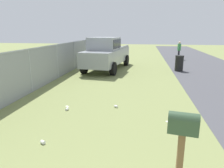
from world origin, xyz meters
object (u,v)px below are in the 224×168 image
at_px(mailbox, 183,130).
at_px(trash_bin, 179,63).
at_px(pickup_truck, 106,53).
at_px(pedestrian, 179,49).

distance_m(mailbox, trash_bin, 10.62).
xyz_separation_m(mailbox, pickup_truck, (10.27, 3.04, 0.05)).
bearing_deg(pedestrian, pickup_truck, 65.76).
height_order(mailbox, pedestrian, pedestrian).
relative_size(mailbox, pickup_truck, 0.24).
bearing_deg(trash_bin, pickup_truck, 92.60).
bearing_deg(mailbox, pedestrian, 0.88).
xyz_separation_m(mailbox, trash_bin, (10.48, -1.58, -0.56)).
relative_size(mailbox, trash_bin, 1.36).
height_order(trash_bin, pedestrian, pedestrian).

